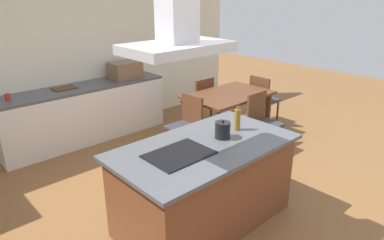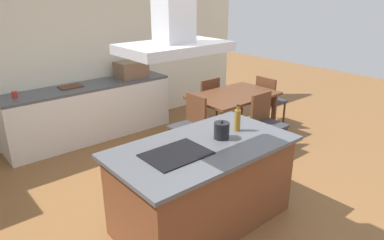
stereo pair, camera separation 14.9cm
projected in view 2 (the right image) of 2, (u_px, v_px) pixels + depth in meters
ground at (130, 169)px, 4.84m from camera, size 16.00×16.00×0.00m
wall_back at (69, 55)px, 5.61m from camera, size 7.20×0.10×2.70m
kitchen_island at (203, 184)px, 3.61m from camera, size 1.88×1.04×0.90m
cooktop at (176, 154)px, 3.24m from camera, size 0.60×0.44×0.01m
tea_kettle at (222, 130)px, 3.57m from camera, size 0.21×0.16×0.20m
olive_oil_bottle at (237, 120)px, 3.75m from camera, size 0.07×0.07×0.29m
back_counter at (91, 112)px, 5.73m from camera, size 2.71×0.62×0.90m
countertop_microwave at (131, 69)px, 6.01m from camera, size 0.50×0.38×0.28m
coffee_mug_red at (15, 95)px, 4.92m from camera, size 0.08×0.08×0.09m
cutting_board at (71, 87)px, 5.44m from camera, size 0.34×0.24×0.02m
dining_table at (234, 99)px, 5.66m from camera, size 1.40×0.90×0.75m
chair_facing_island at (266, 119)px, 5.24m from camera, size 0.42×0.42×0.89m
chair_facing_back_wall at (206, 99)px, 6.19m from camera, size 0.42×0.42×0.89m
chair_at_left_end at (191, 121)px, 5.16m from camera, size 0.42×0.42×0.89m
chair_at_right_end at (268, 98)px, 6.27m from camera, size 0.42×0.42×0.89m
range_hood at (174, 21)px, 2.82m from camera, size 0.90×0.55×0.78m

